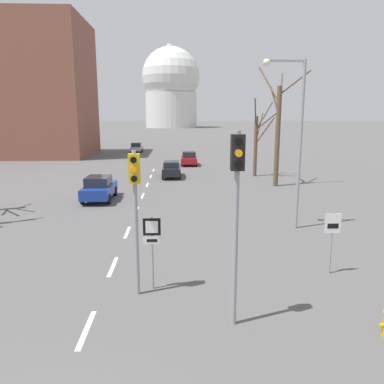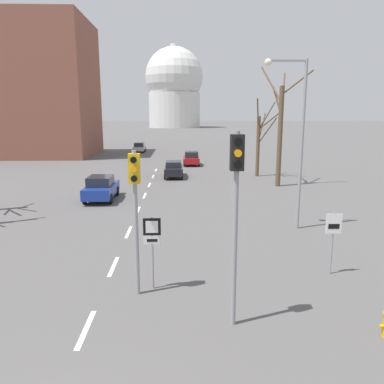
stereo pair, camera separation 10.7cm
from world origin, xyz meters
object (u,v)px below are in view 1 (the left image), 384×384
at_px(traffic_signal_near_right, 237,194).
at_px(speed_limit_sign, 332,232).
at_px(sedan_near_left, 137,147).
at_px(route_sign_post, 152,240).
at_px(sedan_mid_centre, 171,169).
at_px(traffic_signal_centre_tall, 135,196).
at_px(street_lamp_right, 294,128).
at_px(sedan_far_left, 99,188).
at_px(sedan_near_right, 189,158).

bearing_deg(traffic_signal_near_right, speed_limit_sign, 38.83).
height_order(traffic_signal_near_right, speed_limit_sign, traffic_signal_near_right).
bearing_deg(sedan_near_left, traffic_signal_near_right, -81.00).
distance_m(route_sign_post, sedan_mid_centre, 24.07).
bearing_deg(route_sign_post, traffic_signal_centre_tall, -142.17).
xyz_separation_m(traffic_signal_near_right, speed_limit_sign, (4.21, 3.39, -2.22)).
distance_m(route_sign_post, sedan_near_left, 49.90).
bearing_deg(sedan_mid_centre, route_sign_post, -90.77).
distance_m(traffic_signal_near_right, street_lamp_right, 10.37).
height_order(traffic_signal_centre_tall, route_sign_post, traffic_signal_centre_tall).
height_order(sedan_near_left, sedan_far_left, sedan_far_left).
distance_m(traffic_signal_centre_tall, speed_limit_sign, 7.52).
height_order(route_sign_post, sedan_near_right, route_sign_post).
bearing_deg(route_sign_post, sedan_mid_centre, 89.23).
bearing_deg(traffic_signal_centre_tall, sedan_near_left, 96.00).
bearing_deg(street_lamp_right, route_sign_post, -134.75).
distance_m(traffic_signal_near_right, route_sign_post, 4.01).
relative_size(street_lamp_right, sedan_near_left, 2.10).
distance_m(speed_limit_sign, sedan_near_right, 32.25).
relative_size(sedan_near_right, sedan_far_left, 0.92).
height_order(traffic_signal_centre_tall, sedan_near_left, traffic_signal_centre_tall).
relative_size(traffic_signal_centre_tall, sedan_mid_centre, 1.13).
xyz_separation_m(speed_limit_sign, sedan_near_left, (-12.43, 48.53, -0.85)).
bearing_deg(traffic_signal_centre_tall, speed_limit_sign, 11.08).
distance_m(street_lamp_right, sedan_far_left, 14.34).
height_order(speed_limit_sign, sedan_near_right, speed_limit_sign).
relative_size(street_lamp_right, sedan_near_right, 2.16).
height_order(traffic_signal_centre_tall, street_lamp_right, street_lamp_right).
distance_m(speed_limit_sign, street_lamp_right, 6.95).
bearing_deg(route_sign_post, traffic_signal_near_right, -43.54).
height_order(traffic_signal_centre_tall, sedan_mid_centre, traffic_signal_centre_tall).
height_order(street_lamp_right, sedan_near_right, street_lamp_right).
xyz_separation_m(traffic_signal_centre_tall, route_sign_post, (0.49, 0.38, -1.63)).
bearing_deg(route_sign_post, speed_limit_sign, 8.74).
bearing_deg(sedan_near_right, sedan_near_left, 115.88).
xyz_separation_m(traffic_signal_centre_tall, sedan_mid_centre, (0.81, 24.43, -2.59)).
height_order(traffic_signal_centre_tall, sedan_far_left, traffic_signal_centre_tall).
distance_m(sedan_near_left, sedan_near_right, 18.44).
bearing_deg(traffic_signal_near_right, sedan_far_left, 113.44).
bearing_deg(sedan_far_left, traffic_signal_centre_tall, -73.89).
relative_size(traffic_signal_centre_tall, traffic_signal_near_right, 0.88).
relative_size(speed_limit_sign, sedan_near_right, 0.60).
distance_m(traffic_signal_near_right, sedan_mid_centre, 26.67).
relative_size(traffic_signal_centre_tall, sedan_near_left, 1.18).
height_order(traffic_signal_near_right, sedan_near_left, traffic_signal_near_right).
bearing_deg(speed_limit_sign, sedan_far_left, 130.87).
distance_m(street_lamp_right, sedan_near_right, 26.81).
bearing_deg(sedan_mid_centre, sedan_far_left, -116.94).
bearing_deg(traffic_signal_centre_tall, sedan_mid_centre, 88.10).
distance_m(speed_limit_sign, sedan_far_left, 17.41).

